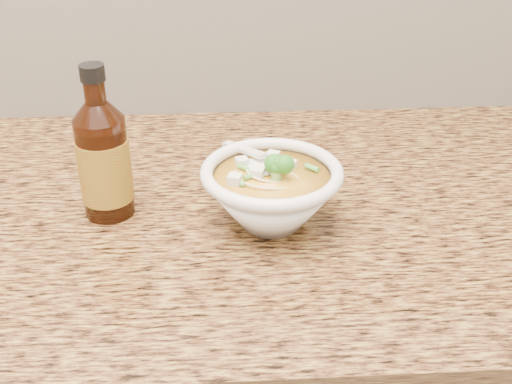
{
  "coord_description": "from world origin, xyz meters",
  "views": [
    {
      "loc": [
        0.22,
        0.9,
        1.36
      ],
      "look_at": [
        0.26,
        1.61,
        0.95
      ],
      "focal_mm": 45.0,
      "sensor_mm": 36.0,
      "label": 1
    }
  ],
  "objects": [
    {
      "name": "counter_slab",
      "position": [
        0.0,
        1.68,
        0.88
      ],
      "size": [
        4.0,
        0.68,
        0.04
      ],
      "primitive_type": "cube",
      "color": "olive",
      "rests_on": "cabinet"
    },
    {
      "name": "soup_bowl",
      "position": [
        0.28,
        1.61,
        0.94
      ],
      "size": [
        0.18,
        0.19,
        0.1
      ],
      "rotation": [
        0.0,
        0.0,
        -0.14
      ],
      "color": "white",
      "rests_on": "counter_slab"
    },
    {
      "name": "hot_sauce_bottle",
      "position": [
        0.07,
        1.65,
        0.98
      ],
      "size": [
        0.07,
        0.07,
        0.21
      ],
      "rotation": [
        0.0,
        0.0,
        0.09
      ],
      "color": "#371507",
      "rests_on": "counter_slab"
    }
  ]
}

